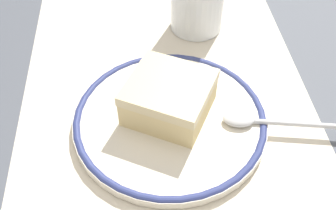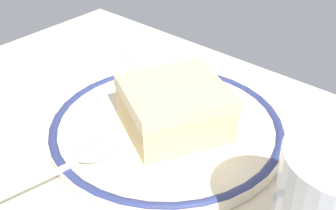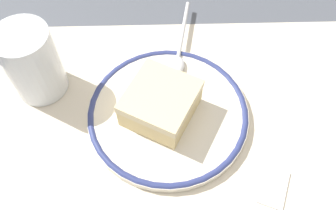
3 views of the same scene
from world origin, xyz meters
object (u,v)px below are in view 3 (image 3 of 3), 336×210
(cake_slice, at_px, (161,103))
(cup, at_px, (34,66))
(sugar_packet, at_px, (274,186))
(plate, at_px, (168,115))
(spoon, at_px, (179,52))
(napkin, at_px, (314,90))

(cake_slice, distance_m, cup, 0.18)
(cake_slice, bearing_deg, cup, -18.13)
(cake_slice, relative_size, cup, 1.10)
(cake_slice, distance_m, sugar_packet, 0.17)
(plate, bearing_deg, cake_slice, -12.18)
(cake_slice, relative_size, spoon, 0.77)
(plate, distance_m, cake_slice, 0.03)
(napkin, bearing_deg, sugar_packet, 59.33)
(cup, xyz_separation_m, napkin, (-0.38, 0.02, -0.04))
(plate, height_order, spoon, spoon)
(napkin, bearing_deg, cup, -2.73)
(spoon, relative_size, cup, 1.44)
(cake_slice, bearing_deg, plate, 167.82)
(cake_slice, xyz_separation_m, sugar_packet, (-0.13, 0.10, -0.03))
(cup, height_order, sugar_packet, cup)
(plate, height_order, cake_slice, cake_slice)
(plate, distance_m, sugar_packet, 0.16)
(plate, height_order, sugar_packet, plate)
(cup, relative_size, sugar_packet, 2.07)
(cake_slice, height_order, sugar_packet, cake_slice)
(plate, relative_size, spoon, 1.44)
(cup, bearing_deg, napkin, 177.27)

